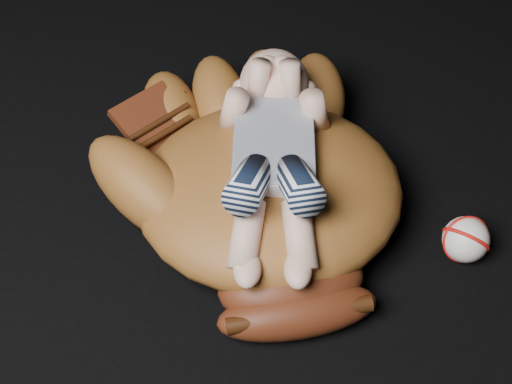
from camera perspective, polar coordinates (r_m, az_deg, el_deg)
baseball_glove at (r=1.10m, az=1.00°, el=0.73°), size 0.47×0.54×0.17m
newborn_baby at (r=1.06m, az=1.30°, el=2.47°), size 0.26×0.42×0.16m
baseball at (r=1.14m, az=15.02°, el=-3.35°), size 0.09×0.09×0.07m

